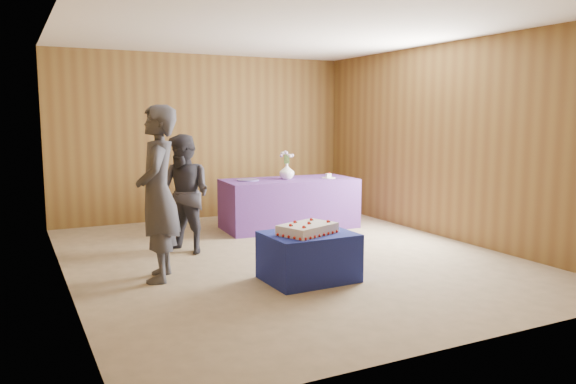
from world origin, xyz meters
TOP-DOWN VIEW (x-y plane):
  - ground at (0.00, 0.00)m, footprint 6.00×6.00m
  - room_shell at (0.00, 0.00)m, footprint 5.04×6.04m
  - cake_table at (-0.22, -1.00)m, footprint 0.91×0.72m
  - serving_table at (0.84, 1.56)m, footprint 2.05×1.02m
  - sheet_cake at (-0.26, -1.04)m, footprint 0.69×0.58m
  - vase at (0.81, 1.57)m, footprint 0.30×0.30m
  - flower_spray at (0.81, 1.57)m, footprint 0.21×0.22m
  - platter at (0.20, 1.65)m, footprint 0.36×0.36m
  - plate at (1.44, 1.40)m, footprint 0.25×0.25m
  - cake_slice at (1.44, 1.40)m, footprint 0.08×0.07m
  - knife at (1.56, 1.24)m, footprint 0.26×0.07m
  - guest_left at (-1.60, -0.28)m, footprint 0.63×0.77m
  - guest_right at (-1.03, 0.72)m, footprint 0.86×0.91m

SIDE VIEW (x-z plane):
  - ground at x=0.00m, z-range 0.00..0.00m
  - cake_table at x=-0.22m, z-range 0.00..0.50m
  - serving_table at x=0.84m, z-range 0.00..0.75m
  - sheet_cake at x=-0.26m, z-range 0.48..0.62m
  - guest_right at x=-1.03m, z-range 0.00..1.48m
  - knife at x=1.56m, z-range 0.75..0.75m
  - plate at x=1.44m, z-range 0.75..0.76m
  - platter at x=0.20m, z-range 0.75..0.77m
  - cake_slice at x=1.44m, z-range 0.75..0.84m
  - vase at x=0.81m, z-range 0.75..0.99m
  - guest_left at x=-1.60m, z-range 0.00..1.81m
  - flower_spray at x=0.81m, z-range 1.04..1.21m
  - room_shell at x=0.00m, z-range 0.44..3.16m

